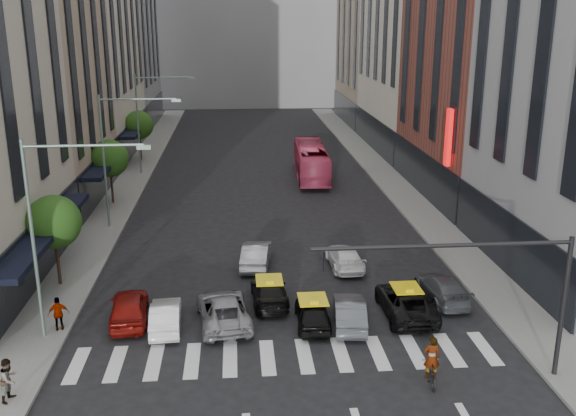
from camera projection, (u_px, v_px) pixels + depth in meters
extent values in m
plane|color=black|center=(294.00, 375.00, 26.12)|extent=(160.00, 160.00, 0.00)
cube|color=slate|center=(125.00, 190.00, 53.86)|extent=(3.00, 96.00, 0.15)
cube|color=slate|center=(394.00, 185.00, 55.67)|extent=(3.00, 96.00, 0.15)
cube|color=tan|center=(35.00, 45.00, 48.12)|extent=(8.00, 16.00, 24.00)
cube|color=gray|center=(117.00, 10.00, 82.61)|extent=(8.00, 18.00, 30.00)
cube|color=brown|center=(481.00, 31.00, 49.55)|extent=(8.00, 18.00, 26.00)
cube|color=tan|center=(377.00, 18.00, 85.57)|extent=(8.00, 18.00, 28.00)
cylinder|color=black|center=(57.00, 257.00, 34.26)|extent=(0.18, 0.18, 3.15)
sphere|color=#234915|center=(54.00, 222.00, 33.71)|extent=(2.88, 2.88, 2.88)
cylinder|color=black|center=(112.00, 183.00, 49.54)|extent=(0.18, 0.18, 3.15)
sphere|color=#234915|center=(110.00, 158.00, 48.99)|extent=(2.88, 2.88, 2.88)
cylinder|color=black|center=(140.00, 144.00, 64.83)|extent=(0.18, 0.18, 3.15)
sphere|color=#234915|center=(139.00, 125.00, 64.28)|extent=(2.88, 2.88, 2.88)
cylinder|color=gray|center=(33.00, 242.00, 27.76)|extent=(0.16, 0.16, 9.00)
cylinder|color=gray|center=(83.00, 146.00, 26.76)|extent=(5.00, 0.12, 0.12)
cube|color=gray|center=(144.00, 147.00, 26.98)|extent=(0.60, 0.25, 0.18)
cylinder|color=gray|center=(104.00, 162.00, 43.04)|extent=(0.16, 0.16, 9.00)
cylinder|color=gray|center=(138.00, 99.00, 42.04)|extent=(5.00, 0.12, 0.12)
cube|color=gray|center=(176.00, 100.00, 42.27)|extent=(0.60, 0.25, 0.18)
cylinder|color=gray|center=(138.00, 125.00, 58.33)|extent=(0.16, 0.16, 9.00)
cylinder|color=gray|center=(163.00, 77.00, 57.33)|extent=(5.00, 0.12, 0.12)
cube|color=gray|center=(191.00, 78.00, 57.55)|extent=(0.60, 0.25, 0.18)
cylinder|color=black|center=(563.00, 309.00, 25.14)|extent=(0.20, 0.20, 6.00)
cylinder|color=black|center=(443.00, 246.00, 23.95)|extent=(10.00, 0.16, 0.16)
imported|color=black|center=(324.00, 262.00, 23.74)|extent=(0.13, 0.16, 0.80)
cube|color=red|center=(448.00, 137.00, 44.51)|extent=(0.30, 0.70, 4.00)
imported|color=maroon|center=(129.00, 307.00, 30.53)|extent=(2.15, 4.49, 1.48)
imported|color=white|center=(166.00, 316.00, 29.87)|extent=(1.58, 3.96, 1.28)
imported|color=gray|center=(224.00, 310.00, 30.38)|extent=(2.92, 5.25, 1.39)
imported|color=black|center=(269.00, 292.00, 32.54)|extent=(1.91, 4.38, 1.25)
imported|color=black|center=(313.00, 313.00, 30.17)|extent=(1.66, 3.89, 1.31)
imported|color=#464A4F|center=(350.00, 312.00, 30.19)|extent=(1.88, 4.24, 1.35)
imported|color=black|center=(406.00, 301.00, 31.26)|extent=(2.31, 4.99, 1.39)
imported|color=#46494E|center=(442.00, 288.00, 32.89)|extent=(2.06, 4.55, 1.29)
imported|color=#9C9CA1|center=(256.00, 255.00, 37.40)|extent=(2.06, 4.49, 1.43)
imported|color=silver|center=(344.00, 257.00, 37.25)|extent=(1.96, 4.48, 1.28)
imported|color=#BF385B|center=(311.00, 161.00, 57.88)|extent=(3.04, 11.14, 3.07)
imported|color=black|center=(430.00, 374.00, 25.39)|extent=(0.66, 1.62, 0.83)
imported|color=gray|center=(433.00, 344.00, 25.02)|extent=(0.69, 0.47, 1.81)
imported|color=gray|center=(9.00, 379.00, 23.96)|extent=(0.85, 0.97, 1.70)
imported|color=gray|center=(59.00, 314.00, 29.36)|extent=(1.02, 0.62, 1.62)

